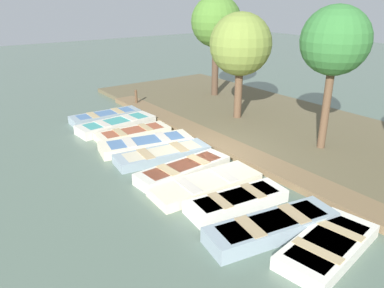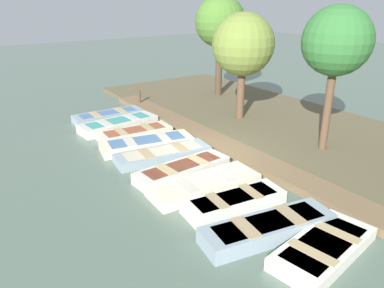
# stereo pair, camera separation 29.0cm
# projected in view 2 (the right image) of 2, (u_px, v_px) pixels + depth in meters

# --- Properties ---
(ground_plane) EXTENTS (80.00, 80.00, 0.00)m
(ground_plane) POSITION_uv_depth(u_px,v_px,m) (204.00, 160.00, 13.61)
(ground_plane) COLOR #566B5B
(shore_bank) EXTENTS (8.00, 24.00, 0.21)m
(shore_bank) POSITION_uv_depth(u_px,v_px,m) (296.00, 131.00, 16.22)
(shore_bank) COLOR brown
(shore_bank) RESTS_ON ground_plane
(dock_walkway) EXTENTS (1.08, 18.22, 0.23)m
(dock_walkway) POSITION_uv_depth(u_px,v_px,m) (232.00, 149.00, 14.28)
(dock_walkway) COLOR brown
(dock_walkway) RESTS_ON ground_plane
(rowboat_0) EXTENTS (3.31, 1.14, 0.39)m
(rowboat_0) POSITION_uv_depth(u_px,v_px,m) (108.00, 116.00, 17.94)
(rowboat_0) COLOR #8C9EA8
(rowboat_0) RESTS_ON ground_plane
(rowboat_1) EXTENTS (3.58, 1.39, 0.41)m
(rowboat_1) POSITION_uv_depth(u_px,v_px,m) (119.00, 124.00, 16.76)
(rowboat_1) COLOR beige
(rowboat_1) RESTS_ON ground_plane
(rowboat_2) EXTENTS (3.16, 1.28, 0.33)m
(rowboat_2) POSITION_uv_depth(u_px,v_px,m) (135.00, 133.00, 15.82)
(rowboat_2) COLOR beige
(rowboat_2) RESTS_ON ground_plane
(rowboat_3) EXTENTS (3.74, 1.89, 0.37)m
(rowboat_3) POSITION_uv_depth(u_px,v_px,m) (147.00, 143.00, 14.62)
(rowboat_3) COLOR beige
(rowboat_3) RESTS_ON ground_plane
(rowboat_4) EXTENTS (3.60, 1.50, 0.35)m
(rowboat_4) POSITION_uv_depth(u_px,v_px,m) (163.00, 154.00, 13.66)
(rowboat_4) COLOR #8C9EA8
(rowboat_4) RESTS_ON ground_plane
(rowboat_5) EXTENTS (3.39, 1.17, 0.41)m
(rowboat_5) POSITION_uv_depth(u_px,v_px,m) (183.00, 170.00, 12.37)
(rowboat_5) COLOR beige
(rowboat_5) RESTS_ON ground_plane
(rowboat_6) EXTENTS (3.57, 1.43, 0.34)m
(rowboat_6) POSITION_uv_depth(u_px,v_px,m) (204.00, 184.00, 11.49)
(rowboat_6) COLOR beige
(rowboat_6) RESTS_ON ground_plane
(rowboat_7) EXTENTS (3.07, 1.34, 0.38)m
(rowboat_7) POSITION_uv_depth(u_px,v_px,m) (234.00, 202.00, 10.49)
(rowboat_7) COLOR silver
(rowboat_7) RESTS_ON ground_plane
(rowboat_8) EXTENTS (3.62, 1.61, 0.44)m
(rowboat_8) POSITION_uv_depth(u_px,v_px,m) (268.00, 228.00, 9.25)
(rowboat_8) COLOR #8C9EA8
(rowboat_8) RESTS_ON ground_plane
(rowboat_9) EXTENTS (3.04, 1.67, 0.35)m
(rowboat_9) POSITION_uv_depth(u_px,v_px,m) (324.00, 248.00, 8.59)
(rowboat_9) COLOR silver
(rowboat_9) RESTS_ON ground_plane
(mooring_post_near) EXTENTS (0.14, 0.14, 0.94)m
(mooring_post_near) POSITION_uv_depth(u_px,v_px,m) (139.00, 98.00, 19.96)
(mooring_post_near) COLOR brown
(mooring_post_near) RESTS_ON ground_plane
(park_tree_far_left) EXTENTS (2.74, 2.74, 5.63)m
(park_tree_far_left) POSITION_uv_depth(u_px,v_px,m) (220.00, 23.00, 20.20)
(park_tree_far_left) COLOR #4C3828
(park_tree_far_left) RESTS_ON ground_plane
(park_tree_left) EXTENTS (2.76, 2.76, 4.95)m
(park_tree_left) POSITION_uv_depth(u_px,v_px,m) (243.00, 45.00, 16.43)
(park_tree_left) COLOR brown
(park_tree_left) RESTS_ON ground_plane
(park_tree_center) EXTENTS (2.38, 2.38, 5.33)m
(park_tree_center) POSITION_uv_depth(u_px,v_px,m) (337.00, 42.00, 12.65)
(park_tree_center) COLOR brown
(park_tree_center) RESTS_ON ground_plane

